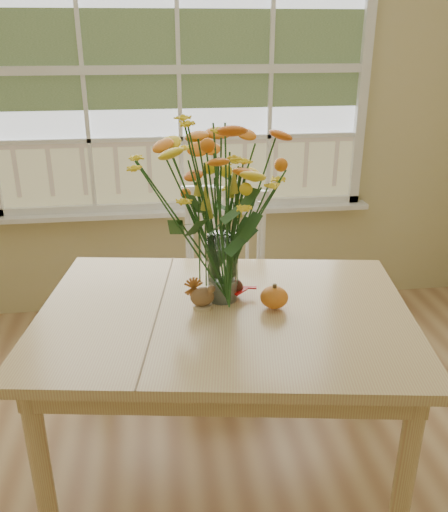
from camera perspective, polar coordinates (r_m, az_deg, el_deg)
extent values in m
cube|color=#D3C587|center=(3.40, -4.72, 15.67)|extent=(4.00, 0.02, 2.70)
cube|color=silver|center=(3.37, -4.82, 19.01)|extent=(2.20, 0.00, 1.60)
cube|color=white|center=(3.48, -4.31, 4.66)|extent=(2.42, 0.12, 0.03)
cube|color=tan|center=(2.11, 0.07, -6.24)|extent=(1.57, 1.23, 0.04)
cube|color=tan|center=(2.14, 0.07, -7.88)|extent=(1.43, 1.09, 0.10)
cylinder|color=tan|center=(2.11, -18.67, -20.51)|extent=(0.07, 0.07, 0.73)
cylinder|color=tan|center=(2.74, -13.01, -8.65)|extent=(0.07, 0.07, 0.73)
cylinder|color=tan|center=(2.08, 18.50, -21.13)|extent=(0.07, 0.07, 0.73)
cylinder|color=tan|center=(2.73, 13.69, -8.97)|extent=(0.07, 0.07, 0.73)
cube|color=white|center=(2.88, -0.63, -4.10)|extent=(0.57, 0.56, 0.05)
cube|color=white|center=(2.93, 0.08, 1.93)|extent=(0.44, 0.19, 0.52)
cylinder|color=white|center=(2.90, -4.76, -9.49)|extent=(0.04, 0.04, 0.44)
cylinder|color=white|center=(3.17, -3.09, -6.38)|extent=(0.04, 0.04, 0.44)
cylinder|color=white|center=(2.83, 2.19, -10.29)|extent=(0.04, 0.04, 0.44)
cylinder|color=white|center=(3.11, 3.23, -7.02)|extent=(0.04, 0.04, 0.44)
cylinder|color=white|center=(2.13, -0.16, -1.22)|extent=(0.12, 0.12, 0.27)
ellipsoid|color=orange|center=(2.10, 5.30, -4.46)|extent=(0.11, 0.11, 0.08)
cylinder|color=#CCB78C|center=(2.12, -2.28, -5.29)|extent=(0.08, 0.08, 0.01)
ellipsoid|color=brown|center=(2.10, -2.30, -4.29)|extent=(0.10, 0.07, 0.08)
ellipsoid|color=#38160F|center=(2.19, 0.96, -3.38)|extent=(0.08, 0.08, 0.07)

